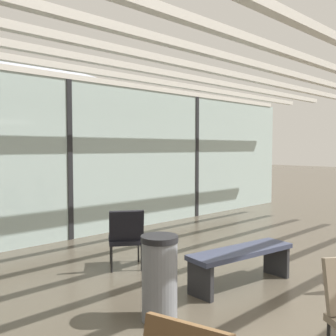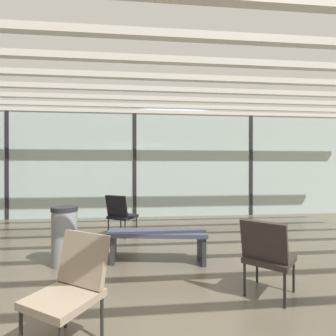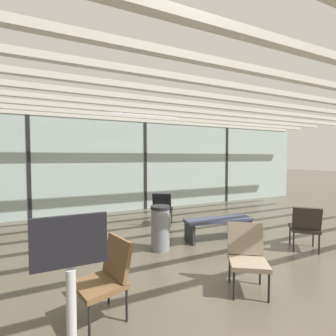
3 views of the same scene
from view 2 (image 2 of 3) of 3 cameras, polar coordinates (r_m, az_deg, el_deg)
The scene contains 12 objects.
ground_plane at distance 2.74m, azimuth -11.08°, elevation -31.56°, with size 60.00×60.00×0.00m, color #4C4438.
glass_curtain_wall at distance 7.52m, azimuth -7.40°, elevation 0.65°, with size 14.00×0.08×3.01m, color #A3B7B2.
window_mullion_0 at distance 8.39m, azimuth -32.05°, elevation 0.58°, with size 0.10×0.12×3.01m, color black.
window_mullion_1 at distance 7.52m, azimuth -7.40°, elevation 0.65°, with size 0.10×0.12×3.01m, color black.
window_mullion_2 at distance 8.21m, azimuth 17.84°, elevation 0.61°, with size 0.10×0.12×3.01m, color black.
ceiling_slats at distance 4.52m, azimuth -8.70°, elevation 21.11°, with size 13.72×6.72×0.10m.
parked_airplane at distance 13.40m, azimuth -0.21°, elevation 3.65°, with size 11.70×4.51×4.51m.
lounge_chair_0 at distance 3.19m, azimuth 21.16°, elevation -17.14°, with size 0.71×0.71×0.87m.
lounge_chair_1 at distance 5.50m, azimuth -10.57°, elevation -9.75°, with size 0.69×0.70×0.87m.
lounge_chair_3 at distance 2.44m, azimuth -20.55°, elevation -22.71°, with size 0.68×0.70×0.87m.
waiting_bench at distance 4.04m, azimuth -2.42°, elevation -15.32°, with size 1.54×0.61×0.47m.
trash_bin at distance 4.18m, azimuth -22.01°, elevation -13.79°, with size 0.38×0.38×0.86m.
Camera 2 is at (0.22, -2.32, 1.44)m, focal length 27.43 mm.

